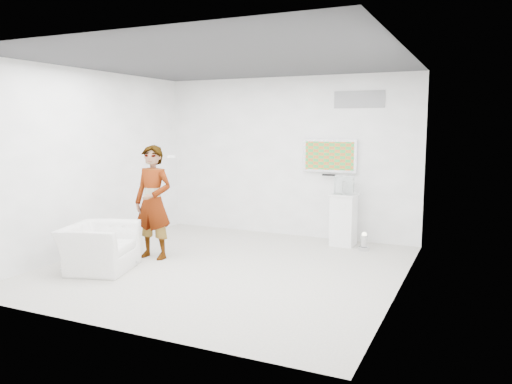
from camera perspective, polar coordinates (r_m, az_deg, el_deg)
room at (r=7.25m, az=-3.53°, el=2.87°), size 5.01×5.01×3.00m
tv at (r=9.20m, az=8.44°, el=4.13°), size 1.00×0.08×0.60m
logo_decal at (r=9.10m, az=11.71°, el=10.32°), size 0.90×0.02×0.30m
person at (r=8.02m, az=-11.66°, el=-1.15°), size 0.65×0.43×1.79m
armchair at (r=7.66m, az=-17.46°, el=-6.06°), size 1.14×1.23×0.67m
pedestal at (r=8.90m, az=9.97°, el=-3.12°), size 0.45×0.45×0.91m
floor_uplight at (r=8.66m, az=12.25°, el=-5.58°), size 0.23×0.23×0.29m
vitrine at (r=8.81m, az=10.06°, el=0.81°), size 0.35×0.35×0.32m
console at (r=8.81m, az=10.05°, el=0.50°), size 0.10×0.17×0.22m
wii_remote at (r=7.92m, az=-9.70°, el=4.01°), size 0.05×0.14×0.04m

